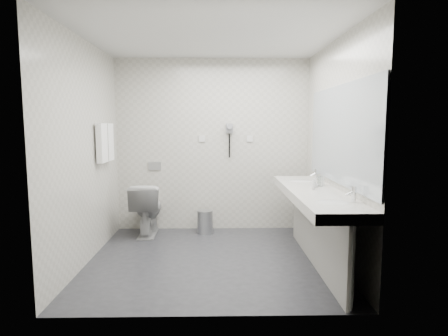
{
  "coord_description": "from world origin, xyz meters",
  "views": [
    {
      "loc": [
        0.07,
        -4.19,
        1.56
      ],
      "look_at": [
        0.15,
        0.15,
        1.05
      ],
      "focal_mm": 30.0,
      "sensor_mm": 36.0,
      "label": 1
    }
  ],
  "objects": [
    {
      "name": "basin_far",
      "position": [
        1.12,
        0.45,
        0.83
      ],
      "size": [
        0.4,
        0.31,
        0.05
      ],
      "primitive_type": "ellipsoid",
      "color": "silver",
      "rests_on": "vanity_counter"
    },
    {
      "name": "floor",
      "position": [
        0.0,
        0.0,
        0.0
      ],
      "size": [
        2.8,
        2.8,
        0.0
      ],
      "primitive_type": "plane",
      "color": "#29292E",
      "rests_on": "ground"
    },
    {
      "name": "dryer_cord",
      "position": [
        0.25,
        1.26,
        1.25
      ],
      "size": [
        0.02,
        0.02,
        0.35
      ],
      "primitive_type": "cylinder",
      "color": "black",
      "rests_on": "dryer_cradle"
    },
    {
      "name": "dryer_cradle",
      "position": [
        0.25,
        1.27,
        1.5
      ],
      "size": [
        0.1,
        0.04,
        0.14
      ],
      "primitive_type": "cube",
      "color": "gray",
      "rests_on": "wall_back"
    },
    {
      "name": "towel_near",
      "position": [
        -1.34,
        0.41,
        1.33
      ],
      "size": [
        0.07,
        0.24,
        0.48
      ],
      "primitive_type": "cube",
      "color": "white",
      "rests_on": "towel_rail"
    },
    {
      "name": "vanity_post_near",
      "position": [
        1.18,
        -1.24,
        0.38
      ],
      "size": [
        0.06,
        0.06,
        0.75
      ],
      "primitive_type": "cylinder",
      "color": "silver",
      "rests_on": "floor"
    },
    {
      "name": "toilet",
      "position": [
        -0.93,
        1.02,
        0.37
      ],
      "size": [
        0.43,
        0.74,
        0.74
      ],
      "primitive_type": "imported",
      "rotation": [
        0.0,
        0.0,
        3.17
      ],
      "color": "silver",
      "rests_on": "floor"
    },
    {
      "name": "flush_plate",
      "position": [
        -0.85,
        1.29,
        0.95
      ],
      "size": [
        0.18,
        0.02,
        0.12
      ],
      "primitive_type": "cube",
      "color": "#B2B5BA",
      "rests_on": "wall_back"
    },
    {
      "name": "dryer_barrel",
      "position": [
        0.25,
        1.2,
        1.53
      ],
      "size": [
        0.08,
        0.14,
        0.08
      ],
      "primitive_type": "cylinder",
      "rotation": [
        1.57,
        0.0,
        0.0
      ],
      "color": "gray",
      "rests_on": "dryer_cradle"
    },
    {
      "name": "faucet_near",
      "position": [
        1.32,
        -0.85,
        0.92
      ],
      "size": [
        0.04,
        0.04,
        0.15
      ],
      "primitive_type": "cylinder",
      "color": "silver",
      "rests_on": "vanity_counter"
    },
    {
      "name": "switch_plate_a",
      "position": [
        -0.15,
        1.29,
        1.35
      ],
      "size": [
        0.09,
        0.02,
        0.09
      ],
      "primitive_type": "cube",
      "color": "silver",
      "rests_on": "wall_back"
    },
    {
      "name": "towel_rail",
      "position": [
        -1.35,
        0.55,
        1.55
      ],
      "size": [
        0.02,
        0.62,
        0.02
      ],
      "primitive_type": "cylinder",
      "rotation": [
        1.57,
        0.0,
        0.0
      ],
      "color": "silver",
      "rests_on": "wall_left"
    },
    {
      "name": "wall_front",
      "position": [
        0.0,
        -1.3,
        1.25
      ],
      "size": [
        2.8,
        0.0,
        2.8
      ],
      "primitive_type": "plane",
      "rotation": [
        -1.57,
        0.0,
        0.0
      ],
      "color": "beige",
      "rests_on": "floor"
    },
    {
      "name": "soap_bottle_b",
      "position": [
        1.17,
        -0.04,
        0.89
      ],
      "size": [
        0.09,
        0.09,
        0.08
      ],
      "primitive_type": "imported",
      "rotation": [
        0.0,
        0.0,
        -0.55
      ],
      "color": "beige",
      "rests_on": "vanity_counter"
    },
    {
      "name": "wall_left",
      "position": [
        -1.4,
        0.0,
        1.25
      ],
      "size": [
        0.0,
        2.6,
        2.6
      ],
      "primitive_type": "plane",
      "rotation": [
        1.57,
        0.0,
        1.57
      ],
      "color": "beige",
      "rests_on": "floor"
    },
    {
      "name": "faucet_far",
      "position": [
        1.32,
        0.45,
        0.92
      ],
      "size": [
        0.04,
        0.04,
        0.15
      ],
      "primitive_type": "cylinder",
      "color": "silver",
      "rests_on": "vanity_counter"
    },
    {
      "name": "vanity_post_far",
      "position": [
        1.18,
        0.84,
        0.38
      ],
      "size": [
        0.06,
        0.06,
        0.75
      ],
      "primitive_type": "cylinder",
      "color": "silver",
      "rests_on": "floor"
    },
    {
      "name": "soap_bottle_a",
      "position": [
        1.15,
        -0.08,
        0.9
      ],
      "size": [
        0.06,
        0.06,
        0.11
      ],
      "primitive_type": "imported",
      "rotation": [
        0.0,
        0.0,
        0.24
      ],
      "color": "beige",
      "rests_on": "vanity_counter"
    },
    {
      "name": "switch_plate_b",
      "position": [
        0.55,
        1.29,
        1.35
      ],
      "size": [
        0.09,
        0.02,
        0.09
      ],
      "primitive_type": "cube",
      "color": "silver",
      "rests_on": "wall_back"
    },
    {
      "name": "glass_right",
      "position": [
        1.3,
        0.11,
        0.91
      ],
      "size": [
        0.07,
        0.07,
        0.11
      ],
      "primitive_type": "cylinder",
      "rotation": [
        0.0,
        0.0,
        0.15
      ],
      "color": "silver",
      "rests_on": "vanity_counter"
    },
    {
      "name": "bin_lid",
      "position": [
        -0.1,
        1.05,
        0.33
      ],
      "size": [
        0.23,
        0.23,
        0.02
      ],
      "primitive_type": "cylinder",
      "color": "#B2B5BA",
      "rests_on": "pedal_bin"
    },
    {
      "name": "ceiling",
      "position": [
        0.0,
        0.0,
        2.5
      ],
      "size": [
        2.8,
        2.8,
        0.0
      ],
      "primitive_type": "plane",
      "rotation": [
        3.14,
        0.0,
        0.0
      ],
      "color": "silver",
      "rests_on": "wall_back"
    },
    {
      "name": "pedal_bin",
      "position": [
        -0.1,
        1.05,
        0.16
      ],
      "size": [
        0.27,
        0.27,
        0.32
      ],
      "primitive_type": "cylinder",
      "rotation": [
        0.0,
        0.0,
        -0.24
      ],
      "color": "#B2B5BA",
      "rests_on": "floor"
    },
    {
      "name": "wall_right",
      "position": [
        1.4,
        0.0,
        1.25
      ],
      "size": [
        0.0,
        2.6,
        2.6
      ],
      "primitive_type": "plane",
      "rotation": [
        1.57,
        0.0,
        -1.57
      ],
      "color": "beige",
      "rests_on": "floor"
    },
    {
      "name": "mirror",
      "position": [
        1.39,
        -0.2,
        1.45
      ],
      "size": [
        0.02,
        2.2,
        1.05
      ],
      "primitive_type": "cube",
      "color": "#B2BCC6",
      "rests_on": "wall_right"
    },
    {
      "name": "soap_bottle_c",
      "position": [
        1.12,
        -0.19,
        0.9
      ],
      "size": [
        0.05,
        0.05,
        0.11
      ],
      "primitive_type": "imported",
      "rotation": [
        0.0,
        0.0,
        0.16
      ],
      "color": "beige",
      "rests_on": "vanity_counter"
    },
    {
      "name": "wall_back",
      "position": [
        0.0,
        1.3,
        1.25
      ],
      "size": [
        2.8,
        0.0,
        2.8
      ],
      "primitive_type": "plane",
      "rotation": [
        1.57,
        0.0,
        0.0
      ],
      "color": "beige",
      "rests_on": "floor"
    },
    {
      "name": "towel_far",
      "position": [
        -1.34,
        0.69,
        1.33
      ],
      "size": [
        0.07,
        0.24,
        0.48
      ],
      "primitive_type": "cube",
      "color": "white",
      "rests_on": "towel_rail"
    },
    {
      "name": "basin_near",
      "position": [
        1.12,
        -0.85,
        0.83
      ],
      "size": [
        0.4,
        0.31,
        0.05
      ],
      "primitive_type": "ellipsoid",
      "color": "silver",
      "rests_on": "vanity_counter"
    },
    {
      "name": "vanity_panel",
      "position": [
        1.15,
        -0.2,
        0.38
      ],
      "size": [
        0.03,
        2.15,
        0.75
      ],
      "primitive_type": "cube",
      "color": "#9A9891",
      "rests_on": "floor"
    },
    {
      "name": "glass_left",
      "position": [
        1.25,
        0.04,
        0.91
      ],
      "size": [
        0.07,
        0.07,
        0.11
      ],
      "primitive_type": "cylinder",
      "rotation": [
        0.0,
        0.0,
        -0.24
      ],
      "color": "silver",
      "rests_on": "vanity_counter"
    },
    {
      "name": "vanity_counter",
      "position": [
        1.12,
        -0.2,
        0.8
      ],
      "size": [
        0.55,
        2.2,
        0.1
      ],
      "primitive_type": "cube",
      "color": "silver",
      "rests_on": "floor"
    }
  ]
}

